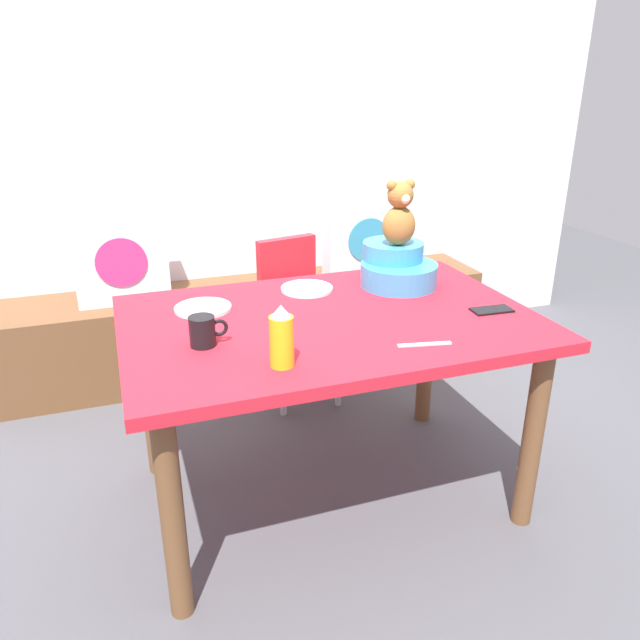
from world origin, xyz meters
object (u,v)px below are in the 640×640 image
at_px(book_stack, 284,276).
at_px(dining_table, 329,343).
at_px(ketchup_bottle, 282,338).
at_px(cell_phone, 492,310).
at_px(highchair, 300,299).
at_px(dinner_plate_near, 203,308).
at_px(pillow_floral_right, 364,237).
at_px(dinner_plate_far, 307,289).
at_px(pillow_floral_left, 121,259).
at_px(infant_seat_teal, 397,267).
at_px(coffee_mug, 203,331).
at_px(teddy_bear, 399,215).

distance_m(book_stack, dining_table, 1.24).
height_order(ketchup_bottle, cell_phone, ketchup_bottle).
bearing_deg(highchair, dinner_plate_near, -133.47).
relative_size(pillow_floral_right, dinner_plate_far, 2.20).
bearing_deg(cell_phone, pillow_floral_left, 45.72).
xyz_separation_m(highchair, cell_phone, (0.42, -0.92, 0.22)).
bearing_deg(ketchup_bottle, dinner_plate_near, 105.28).
distance_m(pillow_floral_left, highchair, 0.90).
bearing_deg(pillow_floral_right, pillow_floral_left, 180.00).
bearing_deg(cell_phone, book_stack, 19.04).
bearing_deg(dinner_plate_near, dinner_plate_far, 10.55).
distance_m(infant_seat_teal, dinner_plate_near, 0.77).
relative_size(coffee_mug, dinner_plate_near, 0.60).
relative_size(pillow_floral_left, infant_seat_teal, 1.33).
relative_size(teddy_bear, dinner_plate_far, 1.25).
relative_size(pillow_floral_right, cell_phone, 3.06).
xyz_separation_m(highchair, ketchup_bottle, (-0.39, -1.09, 0.31)).
height_order(pillow_floral_right, infant_seat_teal, same).
xyz_separation_m(pillow_floral_left, cell_phone, (1.20, -1.33, 0.06)).
relative_size(pillow_floral_right, highchair, 0.56).
xyz_separation_m(ketchup_bottle, coffee_mug, (-0.19, 0.21, -0.04)).
height_order(pillow_floral_left, dinner_plate_near, pillow_floral_left).
bearing_deg(highchair, book_stack, 83.70).
bearing_deg(dining_table, dinner_plate_far, 87.43).
bearing_deg(pillow_floral_right, book_stack, 177.38).
bearing_deg(pillow_floral_right, dinner_plate_far, -124.79).
relative_size(teddy_bear, dinner_plate_near, 1.25).
relative_size(pillow_floral_right, dinner_plate_near, 2.20).
height_order(book_stack, ketchup_bottle, ketchup_bottle).
relative_size(dining_table, infant_seat_teal, 4.24).
relative_size(pillow_floral_left, dining_table, 0.31).
distance_m(pillow_floral_left, ketchup_bottle, 1.56).
height_order(highchair, ketchup_bottle, ketchup_bottle).
bearing_deg(cell_phone, ketchup_bottle, 105.35).
bearing_deg(dinner_plate_far, dinner_plate_near, -169.45).
xyz_separation_m(coffee_mug, cell_phone, (1.00, -0.04, -0.04)).
xyz_separation_m(ketchup_bottle, dinner_plate_near, (-0.14, 0.52, -0.08)).
xyz_separation_m(dinner_plate_near, dinner_plate_far, (0.41, 0.08, 0.00)).
bearing_deg(teddy_bear, coffee_mug, -157.59).
bearing_deg(coffee_mug, highchair, 56.29).
distance_m(pillow_floral_left, teddy_bear, 1.43).
xyz_separation_m(pillow_floral_left, dinner_plate_near, (0.25, -0.98, 0.07)).
bearing_deg(pillow_floral_right, cell_phone, -93.63).
bearing_deg(dinner_plate_near, pillow_floral_right, 43.32).
relative_size(infant_seat_teal, coffee_mug, 2.75).
distance_m(ketchup_bottle, dinner_plate_far, 0.66).
bearing_deg(ketchup_bottle, highchair, 70.03).
relative_size(highchair, ketchup_bottle, 4.27).
height_order(infant_seat_teal, coffee_mug, infant_seat_teal).
bearing_deg(dinner_plate_far, pillow_floral_left, 126.02).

